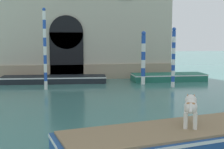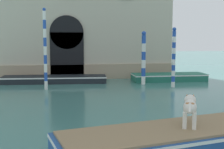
{
  "view_description": "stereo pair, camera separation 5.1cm",
  "coord_description": "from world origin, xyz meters",
  "views": [
    {
      "loc": [
        -0.07,
        -1.95,
        3.07
      ],
      "look_at": [
        2.45,
        13.07,
        1.2
      ],
      "focal_mm": 50.0,
      "sensor_mm": 36.0,
      "label": 1
    },
    {
      "loc": [
        -0.02,
        -1.96,
        3.07
      ],
      "look_at": [
        2.45,
        13.07,
        1.2
      ],
      "focal_mm": 50.0,
      "sensor_mm": 36.0,
      "label": 2
    }
  ],
  "objects": [
    {
      "name": "boat_foreground",
      "position": [
        3.66,
        5.83,
        0.35
      ],
      "size": [
        8.13,
        3.57,
        0.66
      ],
      "rotation": [
        0.0,
        0.0,
        0.21
      ],
      "color": "#234C8C",
      "rests_on": "ground_plane"
    },
    {
      "name": "mooring_pole_0",
      "position": [
        6.67,
        15.87,
        1.82
      ],
      "size": [
        0.23,
        0.23,
        3.6
      ],
      "color": "white",
      "rests_on": "ground_plane"
    },
    {
      "name": "boat_moored_far",
      "position": [
        7.36,
        18.56,
        0.26
      ],
      "size": [
        5.09,
        1.83,
        0.5
      ],
      "rotation": [
        0.0,
        0.0,
        -0.02
      ],
      "color": "#1E6651",
      "rests_on": "ground_plane"
    },
    {
      "name": "boat_moored_near_palazzo",
      "position": [
        -0.47,
        18.92,
        0.24
      ],
      "size": [
        6.95,
        2.08,
        0.45
      ],
      "rotation": [
        0.0,
        0.0,
        -0.07
      ],
      "color": "black",
      "rests_on": "ground_plane"
    },
    {
      "name": "mooring_pole_1",
      "position": [
        5.21,
        17.36,
        1.72
      ],
      "size": [
        0.28,
        0.28,
        3.4
      ],
      "color": "white",
      "rests_on": "ground_plane"
    },
    {
      "name": "dog_on_deck",
      "position": [
        3.41,
        5.87,
        1.18
      ],
      "size": [
        0.67,
        1.13,
        0.8
      ],
      "rotation": [
        0.0,
        0.0,
        1.15
      ],
      "color": "silver",
      "rests_on": "boat_foreground"
    },
    {
      "name": "mooring_pole_2",
      "position": [
        -0.9,
        16.32,
        2.35
      ],
      "size": [
        0.19,
        0.19,
        4.68
      ],
      "color": "white",
      "rests_on": "ground_plane"
    }
  ]
}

